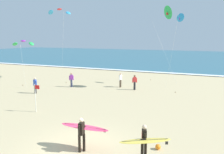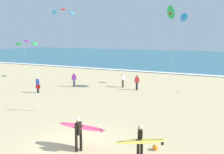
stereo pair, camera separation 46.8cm
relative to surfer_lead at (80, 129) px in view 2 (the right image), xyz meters
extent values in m
plane|color=tan|center=(-0.35, 0.17, -1.05)|extent=(160.00, 160.00, 0.00)
cube|color=#2D6075|center=(-0.35, 56.24, -1.01)|extent=(160.00, 60.00, 0.08)
cube|color=white|center=(-0.35, 26.54, -0.97)|extent=(160.00, 1.20, 0.01)
cylinder|color=black|center=(-0.06, -0.28, -0.61)|extent=(0.13, 0.13, 0.88)
cylinder|color=black|center=(0.09, -0.11, -0.61)|extent=(0.13, 0.13, 0.88)
cube|color=black|center=(0.02, -0.19, 0.13)|extent=(0.23, 0.36, 0.60)
cube|color=yellow|center=(-0.09, -0.20, 0.17)|extent=(0.03, 0.20, 0.32)
sphere|color=beige|center=(0.02, -0.19, 0.55)|extent=(0.21, 0.21, 0.21)
cylinder|color=black|center=(0.04, -0.42, 0.09)|extent=(0.09, 0.09, 0.56)
cylinder|color=black|center=(0.00, 0.04, 0.24)|extent=(0.09, 0.09, 0.26)
cylinder|color=black|center=(-0.07, 0.12, 0.11)|extent=(0.26, 0.11, 0.14)
ellipsoid|color=#D83359|center=(-0.02, 0.16, 0.07)|extent=(2.54, 0.84, 0.17)
cube|color=#333333|center=(-0.02, 0.16, 0.10)|extent=(2.19, 0.25, 0.10)
cube|color=#262628|center=(1.03, 0.27, 0.00)|extent=(0.12, 0.02, 0.14)
cylinder|color=black|center=(2.98, 0.04, -0.61)|extent=(0.13, 0.13, 0.88)
cylinder|color=black|center=(3.07, 0.25, -0.61)|extent=(0.13, 0.13, 0.88)
cube|color=black|center=(3.02, 0.15, 0.13)|extent=(0.30, 0.39, 0.60)
cube|color=red|center=(2.92, 0.11, 0.17)|extent=(0.08, 0.19, 0.32)
sphere|color=beige|center=(3.02, 0.15, 0.55)|extent=(0.21, 0.21, 0.21)
cylinder|color=black|center=(3.10, -0.07, 0.24)|extent=(0.09, 0.09, 0.26)
cylinder|color=black|center=(3.07, -0.18, 0.11)|extent=(0.26, 0.16, 0.14)
cylinder|color=black|center=(2.95, 0.36, 0.09)|extent=(0.09, 0.09, 0.56)
ellipsoid|color=#EFD14C|center=(3.14, -0.19, 0.07)|extent=(2.26, 1.23, 0.28)
cube|color=#333333|center=(3.14, -0.19, 0.10)|extent=(1.84, 0.67, 0.19)
cube|color=#262628|center=(4.02, 0.12, 0.00)|extent=(0.12, 0.05, 0.14)
cone|color=green|center=(1.15, 15.46, 6.89)|extent=(1.28, 1.32, 1.37)
cube|color=red|center=(1.15, 15.46, 6.75)|extent=(0.38, 0.36, 0.24)
cylinder|color=silver|center=(1.75, 14.81, 2.84)|extent=(1.22, 1.30, 7.58)
cylinder|color=brown|center=(2.36, 14.17, -1.00)|extent=(0.06, 0.06, 0.10)
ellipsoid|color=#2D99DB|center=(-11.73, 16.85, 7.43)|extent=(1.36, 1.36, 0.61)
ellipsoid|color=red|center=(-12.49, 16.08, 7.83)|extent=(1.37, 1.36, 0.20)
ellipsoid|color=#2D99DB|center=(-13.25, 15.31, 7.43)|extent=(1.36, 1.36, 0.61)
cylinder|color=silver|center=(-11.53, 15.14, 3.19)|extent=(1.92, 1.89, 8.28)
cylinder|color=brown|center=(-10.58, 14.20, -1.00)|extent=(0.06, 0.06, 0.10)
cone|color=#2D99DB|center=(1.95, 18.19, 6.55)|extent=(0.98, 0.67, 0.97)
cube|color=purple|center=(1.95, 18.19, 6.41)|extent=(0.17, 0.32, 0.24)
cylinder|color=silver|center=(0.18, 19.08, 2.67)|extent=(3.56, 1.78, 7.25)
cylinder|color=brown|center=(-1.60, 19.96, -1.00)|extent=(0.06, 0.06, 0.10)
ellipsoid|color=green|center=(-13.33, 9.27, 3.71)|extent=(1.12, 0.98, 0.51)
ellipsoid|color=purple|center=(-12.86, 9.94, 4.02)|extent=(1.12, 0.98, 0.20)
ellipsoid|color=green|center=(-12.40, 10.62, 3.71)|extent=(1.12, 0.98, 0.51)
cylinder|color=silver|center=(-13.52, 10.40, 1.33)|extent=(1.34, 0.93, 4.57)
cylinder|color=brown|center=(-14.19, 10.86, -1.00)|extent=(0.06, 0.06, 0.10)
cylinder|color=black|center=(-10.28, 8.44, -0.63)|extent=(0.22, 0.22, 0.84)
cube|color=#3351B7|center=(-10.28, 8.44, 0.06)|extent=(0.35, 0.23, 0.54)
sphere|color=beige|center=(-10.28, 8.44, 0.44)|extent=(0.20, 0.20, 0.20)
cylinder|color=#3351B7|center=(-10.48, 8.48, -0.04)|extent=(0.08, 0.08, 0.50)
cylinder|color=#3351B7|center=(-10.07, 8.41, -0.04)|extent=(0.08, 0.08, 0.50)
cylinder|color=#4C3D2D|center=(-3.62, 14.43, -0.63)|extent=(0.22, 0.22, 0.84)
cube|color=white|center=(-3.62, 14.43, 0.06)|extent=(0.27, 0.36, 0.54)
sphere|color=tan|center=(-3.62, 14.43, 0.44)|extent=(0.20, 0.20, 0.20)
cylinder|color=white|center=(-3.56, 14.63, -0.04)|extent=(0.08, 0.08, 0.50)
cylinder|color=white|center=(-3.68, 14.23, -0.04)|extent=(0.08, 0.08, 0.50)
cylinder|color=#2D334C|center=(-8.64, 12.39, -0.63)|extent=(0.22, 0.22, 0.84)
cube|color=purple|center=(-8.64, 12.39, 0.06)|extent=(0.37, 0.30, 0.54)
sphere|color=#A87A59|center=(-8.64, 12.39, 0.44)|extent=(0.20, 0.20, 0.20)
cylinder|color=purple|center=(-8.45, 12.48, -0.04)|extent=(0.08, 0.08, 0.50)
cylinder|color=purple|center=(-8.83, 12.30, -0.04)|extent=(0.08, 0.08, 0.50)
cylinder|color=black|center=(-1.78, 13.77, -0.63)|extent=(0.22, 0.22, 0.84)
cube|color=red|center=(-1.78, 13.77, 0.06)|extent=(0.37, 0.29, 0.54)
sphere|color=brown|center=(-1.78, 13.77, 0.44)|extent=(0.20, 0.20, 0.20)
cylinder|color=red|center=(-1.97, 13.68, -0.04)|extent=(0.08, 0.08, 0.50)
cylinder|color=red|center=(-1.59, 13.85, -0.04)|extent=(0.08, 0.08, 0.50)
cylinder|color=silver|center=(-6.25, 3.84, 0.00)|extent=(0.05, 0.05, 2.10)
cube|color=red|center=(-6.03, 3.84, 0.85)|extent=(0.40, 0.02, 0.28)
sphere|color=orange|center=(3.38, 1.48, -0.91)|extent=(0.28, 0.28, 0.28)
camera|label=1|loc=(5.61, -9.54, 4.49)|focal=38.09mm
camera|label=2|loc=(6.04, -9.35, 4.49)|focal=38.09mm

